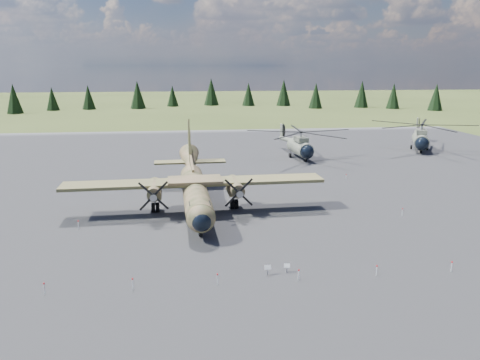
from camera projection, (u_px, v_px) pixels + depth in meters
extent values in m
plane|color=#4B5626|center=(247.00, 222.00, 47.30)|extent=(500.00, 500.00, 0.00)
cube|color=#58585D|center=(236.00, 196.00, 56.94)|extent=(120.00, 120.00, 0.04)
cylinder|color=#394023|center=(195.00, 193.00, 49.80)|extent=(3.17, 17.27, 2.68)
sphere|color=#394023|center=(201.00, 218.00, 41.54)|extent=(2.70, 2.70, 2.62)
sphere|color=black|center=(201.00, 221.00, 41.04)|extent=(1.98, 1.98, 1.93)
cube|color=black|center=(200.00, 206.00, 42.84)|extent=(1.95, 1.58, 0.53)
cone|color=#394023|center=(190.00, 163.00, 60.39)|extent=(2.81, 6.64, 4.02)
cube|color=gray|center=(195.00, 201.00, 50.98)|extent=(1.98, 5.78, 0.48)
cube|color=#363C1F|center=(195.00, 182.00, 50.00)|extent=(27.80, 4.04, 0.33)
cube|color=#394023|center=(195.00, 180.00, 49.95)|extent=(5.83, 3.60, 0.33)
cylinder|color=#394023|center=(154.00, 189.00, 49.22)|extent=(1.57, 5.01, 1.43)
cube|color=#394023|center=(155.00, 193.00, 50.11)|extent=(1.53, 3.29, 0.76)
cone|color=gray|center=(154.00, 197.00, 46.24)|extent=(0.75, 0.88, 0.73)
cylinder|color=black|center=(155.00, 207.00, 50.49)|extent=(0.87, 1.07, 1.05)
cylinder|color=#394023|center=(235.00, 186.00, 50.47)|extent=(1.57, 5.01, 1.43)
cube|color=#394023|center=(234.00, 190.00, 51.35)|extent=(1.53, 3.29, 0.76)
cone|color=gray|center=(239.00, 194.00, 47.49)|extent=(0.75, 0.88, 0.73)
cylinder|color=black|center=(234.00, 204.00, 51.74)|extent=(0.87, 1.07, 1.05)
cube|color=#394023|center=(192.00, 164.00, 56.77)|extent=(0.47, 7.22, 1.60)
cube|color=#363C1F|center=(190.00, 162.00, 60.84)|extent=(9.23, 2.36, 0.21)
cylinder|color=gray|center=(200.00, 225.00, 42.87)|extent=(0.14, 0.14, 0.86)
cylinder|color=black|center=(201.00, 232.00, 43.04)|extent=(0.36, 0.90, 0.89)
cylinder|color=slate|center=(300.00, 148.00, 79.18)|extent=(3.05, 7.29, 2.47)
sphere|color=black|center=(307.00, 152.00, 75.81)|extent=(2.45, 2.45, 2.27)
sphere|color=slate|center=(293.00, 145.00, 82.56)|extent=(2.45, 2.45, 2.27)
cube|color=slate|center=(301.00, 139.00, 78.43)|extent=(1.93, 3.29, 0.74)
cylinder|color=gray|center=(301.00, 135.00, 78.25)|extent=(0.38, 0.38, 0.99)
cylinder|color=slate|center=(287.00, 140.00, 86.01)|extent=(1.52, 8.48, 1.41)
cube|color=slate|center=(282.00, 130.00, 89.24)|extent=(0.33, 1.40, 2.37)
cylinder|color=black|center=(283.00, 130.00, 89.31)|extent=(0.27, 2.57, 2.57)
cylinder|color=black|center=(306.00, 160.00, 76.70)|extent=(0.33, 0.69, 0.67)
cylinder|color=black|center=(290.00, 155.00, 80.39)|extent=(0.36, 0.81, 0.79)
cylinder|color=gray|center=(290.00, 152.00, 80.26)|extent=(0.15, 0.15, 1.43)
cylinder|color=black|center=(305.00, 155.00, 80.91)|extent=(0.36, 0.81, 0.79)
cylinder|color=gray|center=(305.00, 152.00, 80.79)|extent=(0.15, 0.15, 1.43)
cylinder|color=slate|center=(420.00, 140.00, 86.58)|extent=(5.46, 7.99, 2.63)
sphere|color=black|center=(422.00, 144.00, 83.07)|extent=(3.19, 3.19, 2.42)
sphere|color=slate|center=(419.00, 137.00, 90.10)|extent=(3.19, 3.19, 2.42)
cube|color=slate|center=(421.00, 132.00, 85.79)|extent=(2.99, 3.80, 0.79)
cylinder|color=gray|center=(422.00, 127.00, 85.60)|extent=(0.50, 0.50, 1.05)
cylinder|color=slate|center=(418.00, 133.00, 93.68)|extent=(4.43, 8.58, 1.51)
cube|color=slate|center=(417.00, 124.00, 97.04)|extent=(0.81, 1.44, 2.53)
cylinder|color=black|center=(419.00, 124.00, 96.94)|extent=(1.16, 2.53, 2.74)
cylinder|color=black|center=(421.00, 151.00, 84.01)|extent=(0.56, 0.77, 0.72)
cylinder|color=black|center=(411.00, 147.00, 88.52)|extent=(0.63, 0.90, 0.84)
cylinder|color=gray|center=(412.00, 144.00, 88.39)|extent=(0.19, 0.19, 1.53)
cylinder|color=black|center=(427.00, 148.00, 87.72)|extent=(0.63, 0.90, 0.84)
cylinder|color=gray|center=(428.00, 145.00, 87.59)|extent=(0.19, 0.19, 1.53)
cube|color=gray|center=(268.00, 271.00, 35.36)|extent=(0.09, 0.09, 0.63)
cube|color=white|center=(268.00, 267.00, 35.23)|extent=(0.51, 0.23, 0.36)
cube|color=gray|center=(287.00, 269.00, 35.80)|extent=(0.10, 0.10, 0.57)
cube|color=white|center=(287.00, 266.00, 35.69)|extent=(0.49, 0.28, 0.32)
cylinder|color=white|center=(44.00, 289.00, 32.31)|extent=(0.07, 0.07, 0.80)
cylinder|color=red|center=(44.00, 284.00, 32.21)|extent=(0.12, 0.12, 0.10)
cylinder|color=white|center=(133.00, 284.00, 33.01)|extent=(0.07, 0.07, 0.80)
cylinder|color=red|center=(132.00, 279.00, 32.92)|extent=(0.12, 0.12, 0.10)
cylinder|color=white|center=(217.00, 280.00, 33.72)|extent=(0.07, 0.07, 0.80)
cylinder|color=red|center=(217.00, 274.00, 33.62)|extent=(0.12, 0.12, 0.10)
cylinder|color=white|center=(299.00, 275.00, 34.42)|extent=(0.07, 0.07, 0.80)
cylinder|color=red|center=(299.00, 270.00, 34.32)|extent=(0.12, 0.12, 0.10)
cylinder|color=white|center=(377.00, 271.00, 35.12)|extent=(0.07, 0.07, 0.80)
cylinder|color=red|center=(377.00, 266.00, 35.03)|extent=(0.12, 0.12, 0.10)
cylinder|color=white|center=(452.00, 267.00, 35.83)|extent=(0.07, 0.07, 0.80)
cylinder|color=red|center=(452.00, 262.00, 35.73)|extent=(0.12, 0.12, 0.10)
cylinder|color=white|center=(109.00, 184.00, 60.75)|extent=(0.07, 0.07, 0.80)
cylinder|color=red|center=(108.00, 181.00, 60.65)|extent=(0.12, 0.12, 0.10)
cylinder|color=white|center=(171.00, 183.00, 61.69)|extent=(0.07, 0.07, 0.80)
cylinder|color=red|center=(171.00, 180.00, 61.59)|extent=(0.12, 0.12, 0.10)
cylinder|color=white|center=(231.00, 181.00, 62.63)|extent=(0.07, 0.07, 0.80)
cylinder|color=red|center=(231.00, 178.00, 62.53)|extent=(0.12, 0.12, 0.10)
cylinder|color=white|center=(289.00, 179.00, 63.57)|extent=(0.07, 0.07, 0.80)
cylinder|color=red|center=(289.00, 176.00, 63.47)|extent=(0.12, 0.12, 0.10)
cylinder|color=white|center=(346.00, 177.00, 64.51)|extent=(0.07, 0.07, 0.80)
cylinder|color=red|center=(346.00, 175.00, 64.41)|extent=(0.12, 0.12, 0.10)
cylinder|color=white|center=(78.00, 225.00, 45.26)|extent=(0.07, 0.07, 0.80)
cylinder|color=red|center=(78.00, 221.00, 45.17)|extent=(0.12, 0.12, 0.10)
cylinder|color=white|center=(402.00, 212.00, 49.14)|extent=(0.07, 0.07, 0.80)
cylinder|color=red|center=(403.00, 209.00, 49.04)|extent=(0.12, 0.12, 0.10)
cone|color=black|center=(436.00, 97.00, 164.47)|extent=(5.25, 5.25, 9.38)
cone|color=black|center=(393.00, 96.00, 171.92)|extent=(5.16, 5.16, 9.22)
cone|color=black|center=(362.00, 94.00, 176.61)|extent=(5.59, 5.59, 9.98)
cone|color=black|center=(316.00, 95.00, 172.98)|extent=(5.23, 5.23, 9.34)
cone|color=black|center=(284.00, 93.00, 184.57)|extent=(5.70, 5.70, 10.18)
cone|color=black|center=(248.00, 94.00, 184.29)|extent=(5.01, 5.01, 8.95)
cone|color=black|center=(211.00, 92.00, 186.59)|extent=(5.94, 5.94, 10.61)
cone|color=black|center=(172.00, 96.00, 181.80)|extent=(4.48, 4.48, 8.00)
cone|color=black|center=(138.00, 95.00, 171.80)|extent=(5.67, 5.67, 10.13)
cone|color=black|center=(88.00, 97.00, 168.79)|extent=(4.87, 4.87, 8.69)
cone|color=black|center=(52.00, 99.00, 164.83)|extent=(4.59, 4.59, 8.19)
cone|color=black|center=(14.00, 99.00, 153.96)|extent=(5.45, 5.45, 9.74)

